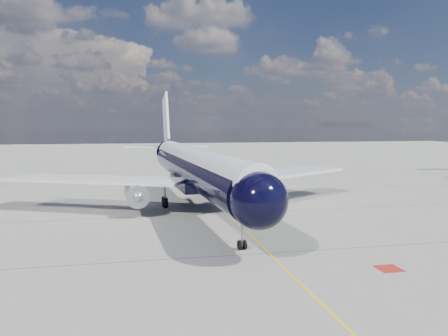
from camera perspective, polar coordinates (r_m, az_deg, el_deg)
The scene contains 4 objects.
ground at distance 66.87m, azimuth -3.24°, elevation -2.54°, with size 320.00×320.00×0.00m, color gray.
taxiway_centerline at distance 61.99m, azimuth -2.55°, elevation -3.19°, with size 0.16×160.00×0.01m, color yellow.
red_marking at distance 31.83m, azimuth 20.71°, elevation -12.18°, with size 1.60×1.60×0.01m, color maroon.
main_airliner at distance 51.33m, azimuth -4.03°, elevation 0.17°, with size 42.49×51.81×14.96m.
Camera 1 is at (-9.71, -35.47, 9.58)m, focal length 35.00 mm.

